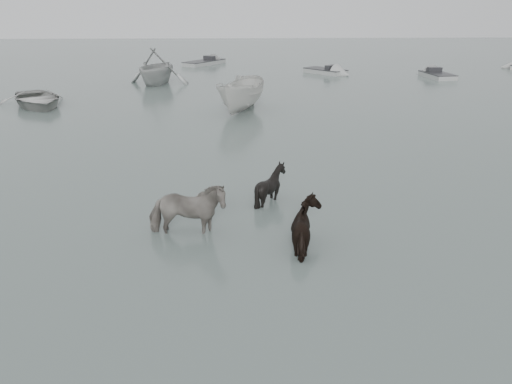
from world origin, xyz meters
TOP-DOWN VIEW (x-y plane):
  - ground at (0.00, 0.00)m, footprint 140.00×140.00m
  - pony_pinto at (-1.88, -0.33)m, footprint 2.14×1.01m
  - pony_dark at (1.29, -1.10)m, footprint 1.75×1.89m
  - pony_black at (0.48, 2.01)m, footprint 1.55×1.44m
  - rowboat_lead at (-12.30, 17.22)m, footprint 5.80×6.28m
  - rowboat_trail at (-6.40, 25.04)m, footprint 5.59×6.12m
  - boat_small at (-0.25, 15.30)m, footprint 3.55×5.52m
  - skiff_port at (15.48, 27.36)m, footprint 2.18×4.91m
  - skiff_mid at (6.95, 30.12)m, footprint 4.50×4.86m
  - skiff_far at (-3.63, 36.52)m, footprint 5.11×6.14m

SIDE VIEW (x-z plane):
  - ground at x=0.00m, z-range 0.00..0.00m
  - skiff_port at x=15.48m, z-range 0.00..0.75m
  - skiff_mid at x=6.95m, z-range 0.00..0.75m
  - skiff_far at x=-3.63m, z-range 0.00..0.75m
  - rowboat_lead at x=-12.30m, z-range 0.00..1.06m
  - pony_black at x=0.48m, z-range 0.00..1.46m
  - pony_dark at x=1.29m, z-range 0.00..1.55m
  - pony_pinto at x=-1.88m, z-range 0.00..1.79m
  - boat_small at x=-0.25m, z-range 0.00..1.99m
  - rowboat_trail at x=-6.40m, z-range 0.00..2.76m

